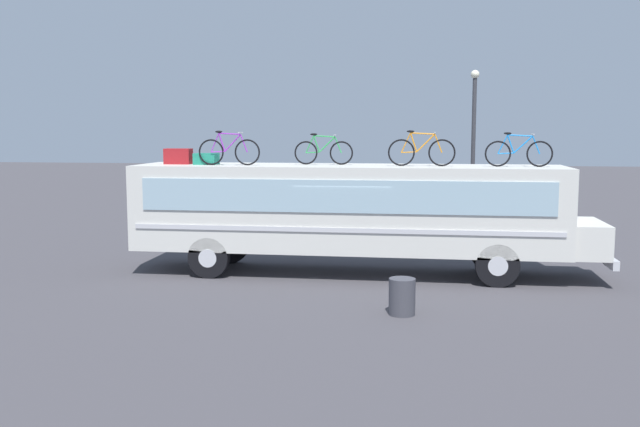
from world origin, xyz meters
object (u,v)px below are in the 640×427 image
rooftop_bicycle_1 (229,151)px  trash_bin (402,297)px  luggage_bag_1 (178,156)px  luggage_bag_2 (206,159)px  bus (353,209)px  street_lamp (473,147)px  rooftop_bicycle_3 (421,151)px  rooftop_bicycle_4 (519,152)px  rooftop_bicycle_2 (323,152)px

rooftop_bicycle_1 → trash_bin: rooftop_bicycle_1 is taller
luggage_bag_1 → luggage_bag_2: (0.83, -0.10, -0.06)m
luggage_bag_1 → luggage_bag_2: 0.84m
bus → street_lamp: 6.47m
luggage_bag_2 → bus: bearing=1.3°
rooftop_bicycle_3 → rooftop_bicycle_4: 2.48m
rooftop_bicycle_1 → rooftop_bicycle_2: bearing=15.1°
rooftop_bicycle_1 → luggage_bag_2: bearing=158.7°
rooftop_bicycle_4 → street_lamp: bearing=98.3°
bus → luggage_bag_1: (-4.90, 0.00, 1.40)m
rooftop_bicycle_2 → trash_bin: 5.76m
luggage_bag_1 → luggage_bag_2: luggage_bag_1 is taller
bus → luggage_bag_2: size_ratio=20.46×
bus → trash_bin: bearing=-70.6°
bus → trash_bin: (1.45, -4.10, -1.38)m
luggage_bag_1 → rooftop_bicycle_3: 6.70m
bus → rooftop_bicycle_2: size_ratio=7.73×
trash_bin → street_lamp: (2.06, 9.32, 2.93)m
rooftop_bicycle_3 → rooftop_bicycle_4: rooftop_bicycle_3 is taller
rooftop_bicycle_1 → street_lamp: street_lamp is taller
rooftop_bicycle_2 → bus: bearing=-18.6°
luggage_bag_2 → rooftop_bicycle_4: bearing=0.0°
rooftop_bicycle_1 → trash_bin: (4.78, -3.72, -2.95)m
rooftop_bicycle_1 → rooftop_bicycle_4: 7.62m
rooftop_bicycle_2 → rooftop_bicycle_4: 5.15m
rooftop_bicycle_4 → trash_bin: 5.72m
street_lamp → bus: bearing=-123.9°
rooftop_bicycle_1 → rooftop_bicycle_4: rooftop_bicycle_1 is taller
bus → rooftop_bicycle_3: size_ratio=7.12×
bus → rooftop_bicycle_2: 1.79m
rooftop_bicycle_1 → rooftop_bicycle_2: (2.48, 0.67, -0.03)m
bus → luggage_bag_2: bearing=-178.7°
rooftop_bicycle_1 → rooftop_bicycle_3: 5.14m
bus → street_lamp: size_ratio=2.14×
luggage_bag_2 → street_lamp: size_ratio=0.10×
bus → luggage_bag_2: luggage_bag_2 is taller
rooftop_bicycle_1 → trash_bin: bearing=-37.9°
bus → rooftop_bicycle_4: 4.55m
luggage_bag_2 → rooftop_bicycle_4: size_ratio=0.36×
luggage_bag_2 → street_lamp: bearing=35.1°
rooftop_bicycle_2 → luggage_bag_1: bearing=-175.9°
bus → luggage_bag_1: 5.09m
rooftop_bicycle_2 → rooftop_bicycle_3: bearing=-8.7°
rooftop_bicycle_1 → trash_bin: 6.74m
rooftop_bicycle_3 → luggage_bag_1: bearing=179.0°
bus → rooftop_bicycle_4: rooftop_bicycle_4 is taller
luggage_bag_2 → trash_bin: 7.33m
luggage_bag_1 → street_lamp: street_lamp is taller
bus → rooftop_bicycle_1: bearing=-173.6°
street_lamp → luggage_bag_1: bearing=-148.2°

